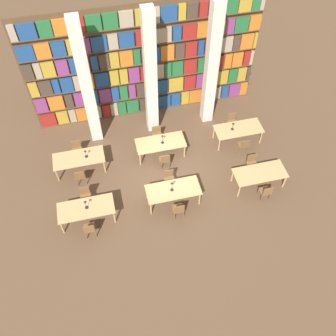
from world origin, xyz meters
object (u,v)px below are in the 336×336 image
Objects in this scene: reading_table_2 at (260,174)px; chair_6 at (80,176)px; desk_lamp_1 at (172,185)px; reading_table_3 at (79,159)px; chair_4 at (266,192)px; chair_10 at (244,145)px; chair_1 at (85,196)px; desk_lamp_2 at (85,152)px; chair_2 at (179,209)px; chair_3 at (169,179)px; chair_0 at (90,229)px; chair_8 at (165,160)px; reading_table_5 at (238,130)px; reading_table_0 at (86,209)px; chair_11 at (232,121)px; pillar_left at (86,86)px; pillar_right at (211,67)px; pillar_center at (150,76)px; chair_7 at (77,149)px; reading_table_4 at (161,144)px; chair_9 at (157,134)px; reading_table_1 at (173,191)px; desk_lamp_4 at (233,125)px; desk_lamp_3 at (162,138)px; desk_lamp_0 at (85,203)px; chair_5 at (252,163)px.

chair_6 is at bearing 166.24° from reading_table_2.
reading_table_3 is (-3.43, 2.51, -0.42)m from desk_lamp_1.
chair_10 is (0.02, 2.56, 0.00)m from chair_4.
desk_lamp_2 is at bearing -98.59° from chair_1.
chair_2 is 1.00× the size of chair_3.
desk_lamp_1 reaches higher than chair_0.
reading_table_5 is (3.58, 0.77, 0.21)m from chair_8.
chair_6 reaches higher than reading_table_0.
reading_table_3 is 7.18m from chair_11.
chair_1 reaches higher than reading_table_2.
reading_table_0 is 2.42× the size of chair_1.
chair_11 is (3.63, 2.55, 0.00)m from chair_3.
pillar_left is 3.70m from chair_6.
reading_table_3 is (-6.20, -1.79, -2.31)m from pillar_right.
pillar_center is 2.65m from pillar_right.
chair_7 is 1.03m from desk_lamp_2.
pillar_left reaches higher than chair_8.
reading_table_0 is (-3.50, -4.35, -2.31)m from pillar_center.
desk_lamp_1 is 1.26× the size of desk_lamp_2.
chair_11 is (3.71, 3.32, -0.62)m from desk_lamp_1.
chair_9 is (0.01, 0.76, -0.21)m from reading_table_4.
chair_10 is at bearing -164.28° from chair_3.
pillar_center is at bearing 89.13° from reading_table_1.
chair_3 reaches higher than reading_table_2.
reading_table_1 is 5.34× the size of desk_lamp_2.
chair_7 is 3.89m from chair_8.
chair_2 reaches higher than reading_table_0.
reading_table_1 is 4.29m from reading_table_3.
desk_lamp_4 is at bearing 13.55° from chair_8.
chair_9 is 3.89m from chair_10.
pillar_left reaches higher than desk_lamp_4.
reading_table_4 is 3.68m from chair_11.
chair_11 is at bearing 25.41° from reading_table_0.
desk_lamp_4 is (6.80, 2.63, 0.35)m from reading_table_0.
desk_lamp_4 is (6.78, 1.87, 0.56)m from chair_1.
chair_8 is (3.49, 2.60, 0.00)m from chair_0.
pillar_center is at bearing 152.50° from desk_lamp_4.
reading_table_5 is (3.51, 0.04, -0.40)m from desk_lamp_3.
chair_1 is 1.99× the size of desk_lamp_0.
chair_3 and chair_4 have the same top height.
pillar_center is at bearing -15.31° from chair_11.
chair_10 is (3.58, -1.52, 0.00)m from chair_9.
chair_8 is at bearing -89.16° from reading_table_4.
reading_table_3 is at bearing 137.01° from chair_2.
desk_lamp_4 is at bearing -81.51° from chair_5.
desk_lamp_2 is (-3.09, 2.49, -0.07)m from desk_lamp_1.
desk_lamp_4 is at bearing 96.16° from reading_table_2.
chair_0 and chair_1 have the same top height.
desk_lamp_1 is (-0.08, 0.76, 0.62)m from chair_2.
chair_1 is at bearing -164.59° from desk_lamp_4.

